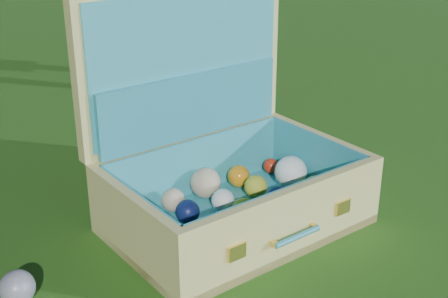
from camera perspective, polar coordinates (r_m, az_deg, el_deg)
ground at (r=1.53m, az=1.75°, el=-6.21°), size 60.00×60.00×0.00m
stray_ball at (r=1.29m, az=-18.38°, el=-11.93°), size 0.07×0.07×0.07m
suitcase at (r=1.47m, az=-0.58°, el=-0.80°), size 0.65×0.54×0.55m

